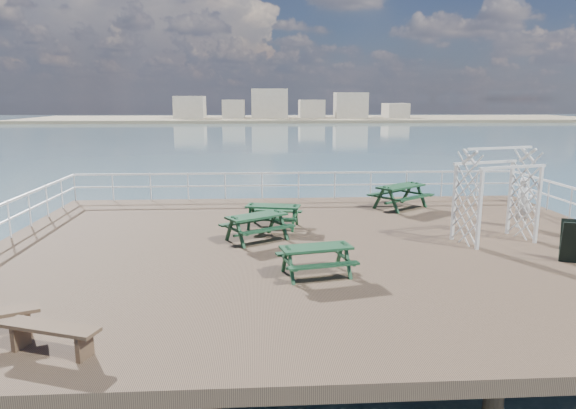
{
  "coord_description": "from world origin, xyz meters",
  "views": [
    {
      "loc": [
        -1.67,
        -13.52,
        3.96
      ],
      "look_at": [
        -0.82,
        0.34,
        1.1
      ],
      "focal_mm": 32.0,
      "sensor_mm": 36.0,
      "label": 1
    }
  ],
  "objects_px": {
    "picnic_table_a": "(257,222)",
    "picnic_table_b": "(273,211)",
    "flat_bench_far": "(51,332)",
    "picnic_table_c": "(401,192)",
    "person": "(524,202)",
    "trellis_arbor": "(496,200)",
    "picnic_table_d": "(316,254)"
  },
  "relations": [
    {
      "from": "picnic_table_c",
      "to": "flat_bench_far",
      "type": "height_order",
      "value": "picnic_table_c"
    },
    {
      "from": "picnic_table_c",
      "to": "trellis_arbor",
      "type": "relative_size",
      "value": 0.94
    },
    {
      "from": "picnic_table_a",
      "to": "picnic_table_b",
      "type": "height_order",
      "value": "picnic_table_a"
    },
    {
      "from": "picnic_table_a",
      "to": "picnic_table_b",
      "type": "bearing_deg",
      "value": 38.66
    },
    {
      "from": "flat_bench_far",
      "to": "person",
      "type": "relative_size",
      "value": 1.05
    },
    {
      "from": "picnic_table_b",
      "to": "flat_bench_far",
      "type": "bearing_deg",
      "value": -102.17
    },
    {
      "from": "picnic_table_a",
      "to": "trellis_arbor",
      "type": "height_order",
      "value": "trellis_arbor"
    },
    {
      "from": "picnic_table_b",
      "to": "trellis_arbor",
      "type": "bearing_deg",
      "value": -4.47
    },
    {
      "from": "flat_bench_far",
      "to": "trellis_arbor",
      "type": "bearing_deg",
      "value": 50.93
    },
    {
      "from": "picnic_table_a",
      "to": "trellis_arbor",
      "type": "bearing_deg",
      "value": -36.36
    },
    {
      "from": "trellis_arbor",
      "to": "picnic_table_c",
      "type": "bearing_deg",
      "value": 90.83
    },
    {
      "from": "picnic_table_b",
      "to": "picnic_table_c",
      "type": "relative_size",
      "value": 0.76
    },
    {
      "from": "picnic_table_d",
      "to": "trellis_arbor",
      "type": "distance_m",
      "value": 5.97
    },
    {
      "from": "flat_bench_far",
      "to": "person",
      "type": "distance_m",
      "value": 13.81
    },
    {
      "from": "picnic_table_a",
      "to": "picnic_table_c",
      "type": "height_order",
      "value": "picnic_table_c"
    },
    {
      "from": "picnic_table_b",
      "to": "flat_bench_far",
      "type": "distance_m",
      "value": 8.78
    },
    {
      "from": "picnic_table_a",
      "to": "picnic_table_d",
      "type": "distance_m",
      "value": 3.36
    },
    {
      "from": "person",
      "to": "picnic_table_c",
      "type": "bearing_deg",
      "value": 127.81
    },
    {
      "from": "picnic_table_a",
      "to": "picnic_table_c",
      "type": "relative_size",
      "value": 0.87
    },
    {
      "from": "trellis_arbor",
      "to": "person",
      "type": "bearing_deg",
      "value": 27.16
    },
    {
      "from": "picnic_table_c",
      "to": "person",
      "type": "distance_m",
      "value": 4.35
    },
    {
      "from": "flat_bench_far",
      "to": "person",
      "type": "xyz_separation_m",
      "value": [
        11.59,
        7.5,
        0.44
      ]
    },
    {
      "from": "picnic_table_c",
      "to": "picnic_table_a",
      "type": "bearing_deg",
      "value": -178.53
    },
    {
      "from": "picnic_table_a",
      "to": "person",
      "type": "distance_m",
      "value": 8.41
    },
    {
      "from": "picnic_table_c",
      "to": "picnic_table_d",
      "type": "xyz_separation_m",
      "value": [
        -3.97,
        -7.22,
        -0.11
      ]
    },
    {
      "from": "picnic_table_c",
      "to": "picnic_table_d",
      "type": "height_order",
      "value": "picnic_table_c"
    },
    {
      "from": "picnic_table_b",
      "to": "trellis_arbor",
      "type": "xyz_separation_m",
      "value": [
        6.18,
        -1.97,
        0.67
      ]
    },
    {
      "from": "picnic_table_c",
      "to": "picnic_table_d",
      "type": "relative_size",
      "value": 1.37
    },
    {
      "from": "picnic_table_d",
      "to": "flat_bench_far",
      "type": "xyz_separation_m",
      "value": [
        -4.6,
        -3.4,
        -0.15
      ]
    },
    {
      "from": "flat_bench_far",
      "to": "picnic_table_b",
      "type": "bearing_deg",
      "value": 84.61
    },
    {
      "from": "picnic_table_b",
      "to": "picnic_table_d",
      "type": "bearing_deg",
      "value": -66.35
    },
    {
      "from": "picnic_table_c",
      "to": "person",
      "type": "xyz_separation_m",
      "value": [
        3.03,
        -3.12,
        0.18
      ]
    }
  ]
}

